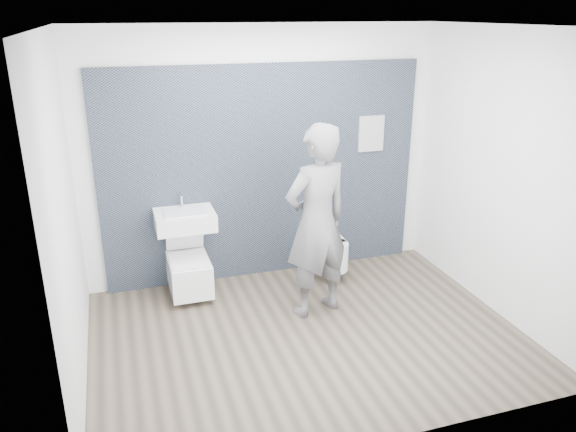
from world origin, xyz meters
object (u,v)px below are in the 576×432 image
object	(u,v)px
toilet_square	(189,272)
visitor	(317,222)
toilet_rounded	(329,252)
washbasin	(185,220)

from	to	relation	value
toilet_square	visitor	size ratio (longest dim) A/B	0.41
toilet_square	visitor	distance (m)	1.55
toilet_rounded	visitor	world-z (taller)	visitor
toilet_rounded	visitor	bearing A→B (deg)	-120.84
toilet_square	toilet_rounded	world-z (taller)	toilet_square
washbasin	toilet_rounded	size ratio (longest dim) A/B	1.02
visitor	toilet_square	bearing A→B (deg)	-47.22
toilet_square	visitor	bearing A→B (deg)	-31.79
washbasin	toilet_rounded	xyz separation A→B (m)	(1.61, -0.07, -0.56)
toilet_rounded	washbasin	bearing A→B (deg)	177.37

